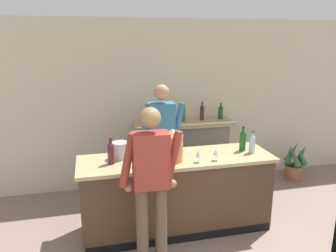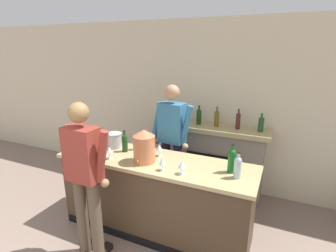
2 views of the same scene
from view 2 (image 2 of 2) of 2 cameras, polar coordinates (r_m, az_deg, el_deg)
name	(u,v)px [view 2 (image 2 of 2)]	position (r m, az deg, el deg)	size (l,w,h in m)	color
wall_back_panel	(196,105)	(4.44, 6.04, 4.49)	(12.00, 0.07, 2.75)	beige
bar_counter	(155,196)	(3.44, -2.85, -14.91)	(2.45, 0.73, 0.99)	#483423
fireplace_stone	(215,159)	(4.32, 10.24, -7.09)	(1.62, 0.52, 1.45)	gray
person_customer	(85,177)	(2.93, -17.57, -10.47)	(0.66, 0.31, 1.80)	brown
person_bartender	(172,141)	(3.75, 0.81, -3.33)	(0.66, 0.33, 1.83)	#261B32
copper_dispenser	(144,146)	(3.09, -5.22, -4.33)	(0.26, 0.30, 0.40)	#C77449
ice_bucket_steel	(114,140)	(3.63, -11.61, -3.07)	(0.21, 0.21, 0.20)	silver
wine_bottle_chardonnay_pale	(125,142)	(3.46, -9.39, -3.46)	(0.08, 0.08, 0.29)	#1C3F1C
wine_bottle_burgundy_dark	(232,160)	(2.92, 13.71, -7.13)	(0.08, 0.08, 0.33)	#13561C
wine_bottle_rose_blush	(238,166)	(2.82, 14.93, -8.48)	(0.08, 0.08, 0.29)	#A0BAC3
wine_bottle_riesling_slim	(99,140)	(3.56, -14.83, -2.98)	(0.08, 0.08, 0.31)	#551C27
wine_glass_near_bucket	(109,150)	(3.27, -12.69, -5.10)	(0.09, 0.09, 0.16)	silver
wine_glass_back_row	(159,148)	(3.27, -1.95, -4.72)	(0.08, 0.08, 0.15)	silver
wine_glass_by_dispenser	(182,165)	(2.82, 3.05, -8.46)	(0.08, 0.08, 0.15)	silver
wine_glass_mid_counter	(162,162)	(2.90, -1.23, -7.74)	(0.07, 0.07, 0.15)	silver
wine_glass_front_right	(134,141)	(3.50, -7.40, -3.18)	(0.07, 0.07, 0.18)	silver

